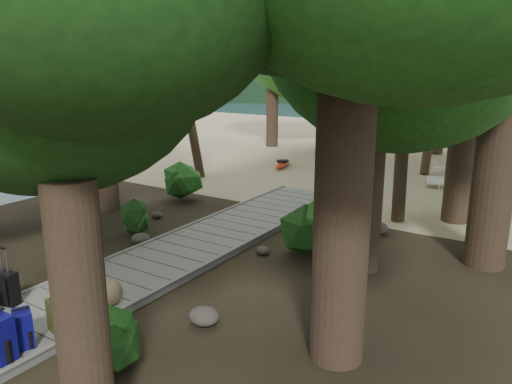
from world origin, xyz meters
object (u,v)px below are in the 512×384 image
Objects in this scene: lone_suitcase_on_sand at (334,176)px; kayak at (283,163)px; backpack_right_d at (59,314)px; duffel_right_khaki at (95,299)px; backpack_right_c at (23,327)px; suitcase_on_boardwalk at (7,288)px; sun_lounger at (436,177)px.

kayak is at bearing 162.12° from lone_suitcase_on_sand.
backpack_right_d is 0.69m from duffel_right_khaki.
backpack_right_c is 1.03× the size of suitcase_on_boardwalk.
backpack_right_d is 11.04m from lone_suitcase_on_sand.
sun_lounger is at bearing 48.89° from lone_suitcase_on_sand.
suitcase_on_boardwalk is (-1.44, -0.61, 0.06)m from duffel_right_khaki.
backpack_right_c is at bearing -116.20° from sun_lounger.
suitcase_on_boardwalk reaches higher than duffel_right_khaki.
duffel_right_khaki is 1.57m from suitcase_on_boardwalk.
suitcase_on_boardwalk is at bearing -96.99° from kayak.
lone_suitcase_on_sand is (-0.41, 10.34, 0.03)m from duffel_right_khaki.
lone_suitcase_on_sand reaches higher than kayak.
lone_suitcase_on_sand is at bearing 72.35° from suitcase_on_boardwalk.
backpack_right_c is 0.54m from backpack_right_d.
lone_suitcase_on_sand reaches higher than suitcase_on_boardwalk.
duffel_right_khaki is at bearing 108.30° from backpack_right_d.
sun_lounger is (2.51, 13.58, -0.11)m from backpack_right_c.
lone_suitcase_on_sand reaches higher than backpack_right_c.
backpack_right_c is 0.83× the size of lone_suitcase_on_sand.
kayak is at bearing 130.95° from backpack_right_c.
sun_lounger is at bearing 106.30° from backpack_right_c.
backpack_right_c reaches higher than duffel_right_khaki.
lone_suitcase_on_sand is 0.40× the size of sun_lounger.
backpack_right_d is 13.27m from sun_lounger.
kayak is (-3.40, 13.45, -0.22)m from backpack_right_c.
backpack_right_c is at bearing -74.41° from lone_suitcase_on_sand.
suitcase_on_boardwalk is (-1.48, 0.08, 0.00)m from backpack_right_d.
duffel_right_khaki is 0.94× the size of lone_suitcase_on_sand.
backpack_right_d is 13.38m from kayak.
backpack_right_c is 11.57m from lone_suitcase_on_sand.
duffel_right_khaki is 10.35m from lone_suitcase_on_sand.
sun_lounger reaches higher than duffel_right_khaki.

